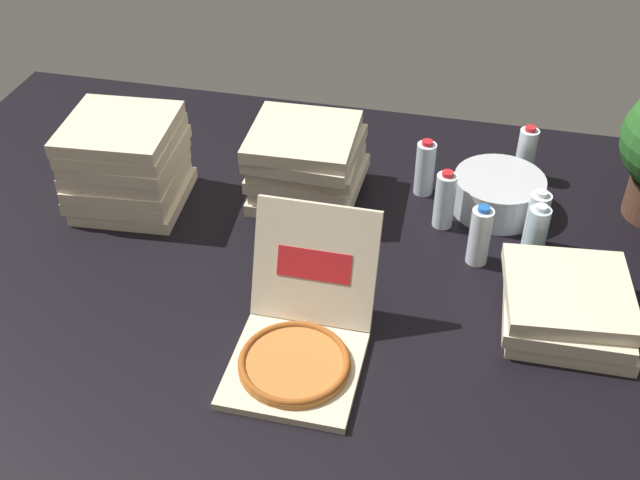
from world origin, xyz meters
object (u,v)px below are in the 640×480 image
open_pizza_box (300,336)px  pizza_stack_right_near (307,163)px  water_bottle_2 (425,168)px  water_bottle_1 (536,235)px  water_bottle_0 (445,200)px  water_bottle_3 (526,154)px  pizza_stack_left_far (126,163)px  ice_bucket (498,194)px  pizza_stack_left_mid (568,306)px  water_bottle_4 (537,220)px  water_bottle_5 (480,236)px

open_pizza_box → pizza_stack_right_near: open_pizza_box is taller
water_bottle_2 → water_bottle_1: bearing=-37.8°
water_bottle_0 → water_bottle_3: (0.26, 0.36, 0.00)m
pizza_stack_left_far → ice_bucket: 1.30m
pizza_stack_left_far → water_bottle_1: pizza_stack_left_far is taller
ice_bucket → water_bottle_3: size_ratio=1.46×
water_bottle_2 → water_bottle_3: size_ratio=1.00×
water_bottle_0 → water_bottle_2: bearing=116.4°
pizza_stack_left_mid → water_bottle_2: size_ratio=1.85×
water_bottle_0 → water_bottle_4: 0.31m
pizza_stack_left_far → water_bottle_0: (1.10, 0.11, -0.06)m
water_bottle_1 → water_bottle_2: 0.50m
water_bottle_0 → water_bottle_2: same height
water_bottle_3 → water_bottle_4: same height
water_bottle_4 → water_bottle_1: bearing=-90.8°
pizza_stack_left_far → water_bottle_5: pizza_stack_left_far is taller
pizza_stack_left_far → pizza_stack_left_mid: pizza_stack_left_far is taller
water_bottle_2 → water_bottle_4: size_ratio=1.00×
open_pizza_box → water_bottle_0: (0.32, 0.71, 0.03)m
pizza_stack_right_near → pizza_stack_left_far: 0.63m
water_bottle_2 → water_bottle_4: 0.45m
pizza_stack_left_mid → water_bottle_3: (-0.15, 0.77, 0.03)m
water_bottle_0 → pizza_stack_left_mid: bearing=-44.9°
water_bottle_2 → water_bottle_4: bearing=-29.8°
ice_bucket → water_bottle_2: water_bottle_2 is taller
water_bottle_1 → water_bottle_3: (-0.04, 0.49, 0.00)m
pizza_stack_left_mid → water_bottle_4: bearing=105.8°
ice_bucket → water_bottle_1: (0.13, -0.26, 0.04)m
open_pizza_box → water_bottle_2: 0.92m
water_bottle_1 → water_bottle_4: (0.00, 0.08, 0.00)m
pizza_stack_left_far → water_bottle_4: (1.40, 0.06, -0.06)m
open_pizza_box → water_bottle_0: bearing=65.4°
pizza_stack_left_mid → ice_bucket: 0.59m
open_pizza_box → water_bottle_2: size_ratio=2.32×
open_pizza_box → water_bottle_1: bearing=42.9°
pizza_stack_left_mid → water_bottle_0: water_bottle_0 is taller
open_pizza_box → pizza_stack_right_near: size_ratio=1.27×
water_bottle_0 → water_bottle_1: bearing=-22.3°
water_bottle_4 → water_bottle_5: size_ratio=1.00×
pizza_stack_left_mid → water_bottle_5: 0.36m
water_bottle_3 → water_bottle_5: 0.55m
pizza_stack_left_far → water_bottle_0: 1.11m
pizza_stack_right_near → water_bottle_2: bearing=15.6°
open_pizza_box → water_bottle_5: bearing=49.7°
pizza_stack_left_far → water_bottle_2: bearing=16.1°
pizza_stack_right_near → water_bottle_1: pizza_stack_right_near is taller
water_bottle_1 → water_bottle_4: same height
open_pizza_box → pizza_stack_right_near: 0.80m
water_bottle_3 → water_bottle_5: (-0.13, -0.53, 0.00)m
pizza_stack_left_far → water_bottle_4: pizza_stack_left_far is taller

